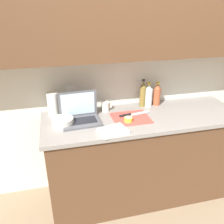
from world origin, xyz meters
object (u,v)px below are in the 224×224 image
Objects in this scene: paper_towel_roll at (53,104)px; cutting_board at (131,118)px; bowl_white at (63,122)px; knife at (129,114)px; laptop at (80,114)px; measuring_cup at (105,106)px; bottle_green_soda at (157,95)px; bottle_water_clear at (143,94)px; lemon_half_cut at (128,119)px; bottle_oil_tall at (148,95)px.

cutting_board is at bearing -19.35° from paper_towel_roll.
bowl_white is (-0.60, 0.02, 0.03)m from cutting_board.
cutting_board is 1.50× the size of paper_towel_roll.
laptop is at bearing 167.87° from knife.
bowl_white is 0.82× the size of paper_towel_roll.
cutting_board is 0.29m from measuring_cup.
bottle_water_clear is (-0.15, 0.00, 0.02)m from bottle_green_soda.
knife is at bearing -42.73° from measuring_cup.
cutting_board is 0.05m from knife.
bottle_oil_tall reaches higher than lemon_half_cut.
lemon_half_cut is at bearing -125.92° from cutting_board.
measuring_cup is (-0.44, -0.02, -0.06)m from bottle_oil_tall.
laptop is 1.14× the size of knife.
lemon_half_cut is at bearing -8.06° from bowl_white.
paper_towel_roll is at bearing 154.68° from lemon_half_cut.
bottle_oil_tall is at bearing 45.22° from lemon_half_cut.
lemon_half_cut is (-0.04, -0.06, 0.02)m from cutting_board.
laptop reaches higher than measuring_cup.
bottle_water_clear is at bearing 34.70° from knife.
measuring_cup is 0.46m from bowl_white.
cutting_board is 4.73× the size of lemon_half_cut.
measuring_cup is (-0.53, -0.02, -0.06)m from bottle_green_soda.
bottle_oil_tall reaches higher than bottle_green_soda.
knife is at bearing -5.73° from laptop.
bottle_water_clear is 1.52× the size of bowl_white.
bottle_green_soda reaches higher than cutting_board.
bottle_oil_tall is (-0.09, 0.00, 0.00)m from bottle_green_soda.
laptop is 0.16m from bowl_white.
bottle_oil_tall is 1.32× the size of bowl_white.
paper_towel_roll is (-0.07, 0.22, 0.08)m from bowl_white.
laptop is 0.28m from paper_towel_roll.
cutting_board is 1.08× the size of knife.
bottle_water_clear is at bearing 51.30° from lemon_half_cut.
paper_towel_roll is at bearing -179.67° from bottle_water_clear.
knife is at bearing -142.83° from bottle_oil_tall.
cutting_board is 0.33m from bottle_water_clear.
lemon_half_cut is at bearing -63.07° from measuring_cup.
bowl_white is at bearing 178.26° from cutting_board.
cutting_board is 1.38× the size of bottle_oil_tall.
bowl_white is at bearing 173.01° from knife.
knife is at bearing 89.32° from cutting_board.
lemon_half_cut is at bearing -25.32° from paper_towel_roll.
cutting_board is at bearing -100.42° from knife.
measuring_cup is (-0.14, 0.28, 0.02)m from lemon_half_cut.
bowl_white is (-0.60, -0.03, 0.02)m from knife.
measuring_cup is at bearing -177.96° from bottle_green_soda.
measuring_cup is (-0.19, 0.17, 0.03)m from knife.
cutting_board is 0.36m from bottle_oil_tall.
measuring_cup is (-0.19, 0.22, 0.04)m from cutting_board.
cutting_board is 3.43× the size of measuring_cup.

